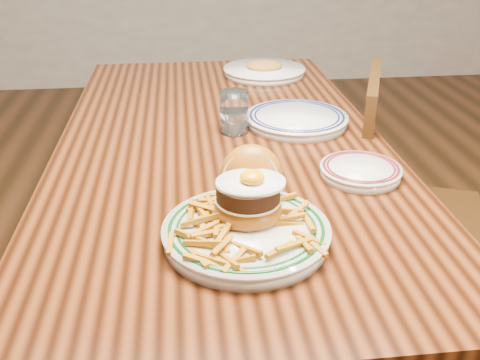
{
  "coord_description": "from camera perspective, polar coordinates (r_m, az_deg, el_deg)",
  "views": [
    {
      "loc": [
        -0.1,
        -1.31,
        1.29
      ],
      "look_at": [
        -0.0,
        -0.46,
        0.86
      ],
      "focal_mm": 40.0,
      "sensor_mm": 36.0,
      "label": 1
    }
  ],
  "objects": [
    {
      "name": "main_plate",
      "position": [
        0.98,
        0.77,
        -3.91
      ],
      "size": [
        0.31,
        0.32,
        0.15
      ],
      "rotation": [
        0.0,
        0.0,
        -0.21
      ],
      "color": "silver",
      "rests_on": "table"
    },
    {
      "name": "chair_right",
      "position": [
        1.76,
        16.47,
        -2.31
      ],
      "size": [
        0.52,
        0.52,
        0.87
      ],
      "rotation": [
        0.0,
        0.0,
        2.78
      ],
      "color": "#38200B",
      "rests_on": "floor"
    },
    {
      "name": "floor",
      "position": [
        1.84,
        -1.6,
        -17.58
      ],
      "size": [
        6.0,
        6.0,
        0.0
      ],
      "primitive_type": "plane",
      "color": "black",
      "rests_on": "ground"
    },
    {
      "name": "side_plate",
      "position": [
        1.23,
        12.73,
        1.02
      ],
      "size": [
        0.18,
        0.18,
        0.03
      ],
      "rotation": [
        0.0,
        0.0,
        0.03
      ],
      "color": "silver",
      "rests_on": "table"
    },
    {
      "name": "far_plate",
      "position": [
        1.98,
        2.6,
        11.59
      ],
      "size": [
        0.3,
        0.3,
        0.05
      ],
      "rotation": [
        0.0,
        0.0,
        0.37
      ],
      "color": "silver",
      "rests_on": "table"
    },
    {
      "name": "rear_plate",
      "position": [
        1.51,
        6.06,
        6.51
      ],
      "size": [
        0.29,
        0.29,
        0.03
      ],
      "rotation": [
        0.0,
        0.0,
        0.24
      ],
      "color": "silver",
      "rests_on": "table"
    },
    {
      "name": "water_glass",
      "position": [
        1.44,
        -0.63,
        6.99
      ],
      "size": [
        0.08,
        0.08,
        0.11
      ],
      "color": "white",
      "rests_on": "table"
    },
    {
      "name": "table",
      "position": [
        1.46,
        -1.93,
        1.31
      ],
      "size": [
        0.85,
        1.6,
        0.75
      ],
      "color": "black",
      "rests_on": "floor"
    }
  ]
}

